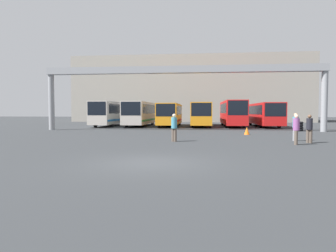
# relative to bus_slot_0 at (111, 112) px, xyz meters

# --- Properties ---
(ground_plane) EXTENTS (200.00, 200.00, 0.00)m
(ground_plane) POSITION_rel_bus_slot_0_xyz_m (10.24, -28.68, -1.87)
(ground_plane) COLOR #2D3033
(building_backdrop) EXTENTS (45.48, 12.00, 12.56)m
(building_backdrop) POSITION_rel_bus_slot_0_xyz_m (10.24, 21.46, 4.41)
(building_backdrop) COLOR gray
(building_backdrop) RESTS_ON ground
(overhead_gantry) EXTENTS (28.42, 0.80, 6.58)m
(overhead_gantry) POSITION_rel_bus_slot_0_xyz_m (10.24, -9.35, 3.67)
(overhead_gantry) COLOR gray
(overhead_gantry) RESTS_ON ground
(bus_slot_0) EXTENTS (2.47, 11.31, 3.24)m
(bus_slot_0) POSITION_rel_bus_slot_0_xyz_m (0.00, 0.00, 0.00)
(bus_slot_0) COLOR beige
(bus_slot_0) RESTS_ON ground
(bus_slot_1) EXTENTS (2.58, 11.78, 3.21)m
(bus_slot_1) POSITION_rel_bus_slot_0_xyz_m (4.10, 0.23, -0.02)
(bus_slot_1) COLOR beige
(bus_slot_1) RESTS_ON ground
(bus_slot_2) EXTENTS (2.48, 10.91, 2.97)m
(bus_slot_2) POSITION_rel_bus_slot_0_xyz_m (8.19, -0.20, -0.15)
(bus_slot_2) COLOR orange
(bus_slot_2) RESTS_ON ground
(bus_slot_3) EXTENTS (2.53, 12.16, 3.06)m
(bus_slot_3) POSITION_rel_bus_slot_0_xyz_m (12.29, 0.42, -0.10)
(bus_slot_3) COLOR orange
(bus_slot_3) RESTS_ON ground
(bus_slot_4) EXTENTS (2.44, 11.68, 3.31)m
(bus_slot_4) POSITION_rel_bus_slot_0_xyz_m (16.39, 0.18, 0.04)
(bus_slot_4) COLOR red
(bus_slot_4) RESTS_ON ground
(bus_slot_5) EXTENTS (2.55, 12.50, 3.02)m
(bus_slot_5) POSITION_rel_bus_slot_0_xyz_m (20.49, 0.59, -0.13)
(bus_slot_5) COLOR red
(bus_slot_5) RESTS_ON ground
(pedestrian_mid_left) EXTENTS (0.37, 0.37, 1.80)m
(pedestrian_mid_left) POSITION_rel_bus_slot_0_xyz_m (17.80, -21.56, -0.91)
(pedestrian_mid_left) COLOR brown
(pedestrian_mid_left) RESTS_ON ground
(pedestrian_mid_right) EXTENTS (0.38, 0.38, 1.83)m
(pedestrian_mid_right) POSITION_rel_bus_slot_0_xyz_m (10.45, -20.43, -0.90)
(pedestrian_mid_right) COLOR brown
(pedestrian_mid_right) RESTS_ON ground
(pedestrian_near_left) EXTENTS (0.37, 0.37, 1.78)m
(pedestrian_near_left) POSITION_rel_bus_slot_0_xyz_m (18.93, -20.47, -0.92)
(pedestrian_near_left) COLOR brown
(pedestrian_near_left) RESTS_ON ground
(pedestrian_far_center) EXTENTS (0.39, 0.39, 1.86)m
(pedestrian_far_center) POSITION_rel_bus_slot_0_xyz_m (18.52, -19.09, -0.88)
(pedestrian_far_center) COLOR gray
(pedestrian_far_center) RESTS_ON ground
(traffic_cone) EXTENTS (0.46, 0.46, 0.64)m
(traffic_cone) POSITION_rel_bus_slot_0_xyz_m (16.14, -13.82, -1.55)
(traffic_cone) COLOR orange
(traffic_cone) RESTS_ON ground
(tire_stack) EXTENTS (1.04, 1.04, 0.96)m
(tire_stack) POSITION_rel_bus_slot_0_xyz_m (21.99, -8.51, -1.39)
(tire_stack) COLOR black
(tire_stack) RESTS_ON ground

